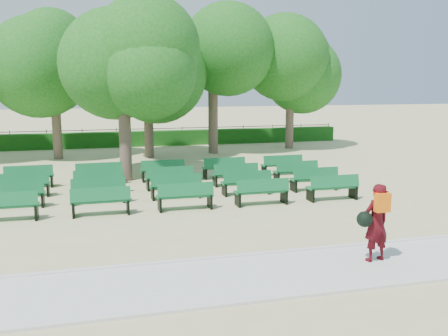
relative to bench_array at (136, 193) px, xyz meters
name	(u,v)px	position (x,y,z in m)	size (l,w,h in m)	color
ground	(170,197)	(1.07, -0.59, -0.09)	(120.00, 120.00, 0.00)	#C1B880
paving	(228,280)	(1.07, -7.99, -0.06)	(30.00, 2.20, 0.06)	silver
curb	(214,259)	(1.07, -6.84, -0.04)	(30.00, 0.12, 0.10)	silver
hedge	(134,139)	(1.07, 13.41, 0.36)	(26.00, 0.70, 0.90)	#185315
fence	(134,145)	(1.07, 13.81, -0.09)	(26.00, 0.10, 1.02)	black
tree_line	(141,156)	(1.07, 9.41, -0.09)	(21.80, 6.80, 7.04)	#1F651C
bench_array	(136,193)	(0.00, 0.00, 0.00)	(1.70, 0.54, 1.07)	#116332
tree_among	(123,63)	(-0.13, 2.82, 4.46)	(4.56, 4.56, 6.62)	brown
person	(376,222)	(4.32, -7.85, 0.84)	(0.82, 0.52, 1.67)	#40090F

